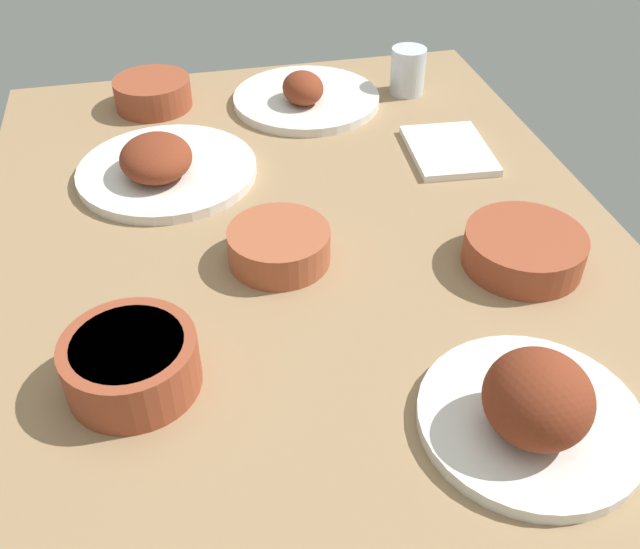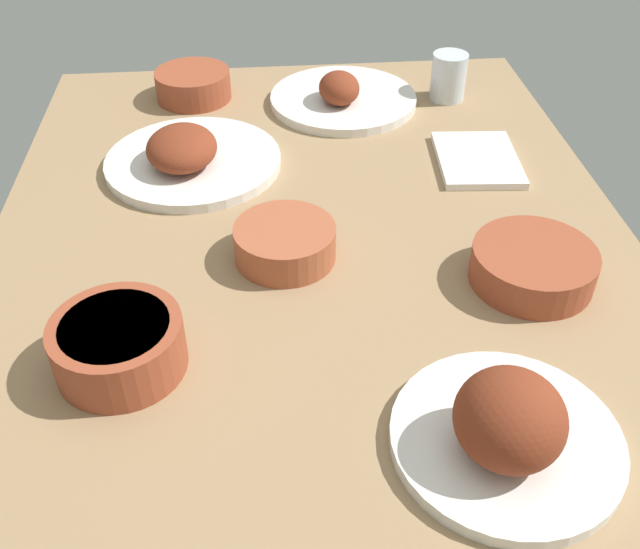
% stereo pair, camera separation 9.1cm
% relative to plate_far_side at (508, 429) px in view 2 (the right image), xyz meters
% --- Properties ---
extents(dining_table, '(1.40, 0.90, 0.04)m').
position_rel_plate_far_side_xyz_m(dining_table, '(0.27, 0.16, -0.06)').
color(dining_table, '#937551').
rests_on(dining_table, ground).
extents(plate_far_side, '(0.23, 0.23, 0.11)m').
position_rel_plate_far_side_xyz_m(plate_far_side, '(0.00, 0.00, 0.00)').
color(plate_far_side, silver).
rests_on(plate_far_side, dining_table).
extents(plate_near_viewer, '(0.27, 0.27, 0.07)m').
position_rel_plate_far_side_xyz_m(plate_near_viewer, '(0.79, 0.07, -0.02)').
color(plate_near_viewer, silver).
rests_on(plate_near_viewer, dining_table).
extents(plate_center_main, '(0.28, 0.28, 0.07)m').
position_rel_plate_far_side_xyz_m(plate_center_main, '(0.59, 0.34, -0.01)').
color(plate_center_main, silver).
rests_on(plate_center_main, dining_table).
extents(bowl_cream, '(0.14, 0.14, 0.05)m').
position_rel_plate_far_side_xyz_m(bowl_cream, '(0.34, 0.20, -0.01)').
color(bowl_cream, '#A35133').
rests_on(bowl_cream, dining_table).
extents(bowl_soup, '(0.14, 0.14, 0.05)m').
position_rel_plate_far_side_xyz_m(bowl_soup, '(0.84, 0.34, -0.01)').
color(bowl_soup, brown).
rests_on(bowl_soup, dining_table).
extents(bowl_pasta, '(0.16, 0.16, 0.05)m').
position_rel_plate_far_side_xyz_m(bowl_pasta, '(0.26, -0.11, -0.01)').
color(bowl_pasta, brown).
rests_on(bowl_pasta, dining_table).
extents(bowl_sauce, '(0.15, 0.15, 0.06)m').
position_rel_plate_far_side_xyz_m(bowl_sauce, '(0.16, 0.39, -0.00)').
color(bowl_sauce, brown).
rests_on(bowl_sauce, dining_table).
extents(water_tumbler, '(0.06, 0.06, 0.09)m').
position_rel_plate_far_side_xyz_m(water_tumbler, '(0.80, -0.13, 0.01)').
color(water_tumbler, silver).
rests_on(water_tumbler, dining_table).
extents(folded_napkin, '(0.18, 0.14, 0.01)m').
position_rel_plate_far_side_xyz_m(folded_napkin, '(0.56, -0.12, -0.03)').
color(folded_napkin, white).
rests_on(folded_napkin, dining_table).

